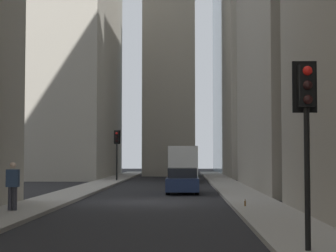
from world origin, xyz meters
The scene contains 11 objects.
ground_plane centered at (0.00, 0.00, 0.00)m, with size 135.00×135.00×0.00m, color black.
sidewalk_right centered at (0.00, 4.50, 0.07)m, with size 90.00×2.20×0.14m, color gray.
sidewalk_left centered at (0.00, -4.50, 0.07)m, with size 90.00×2.20×0.14m, color gray.
building_left_far centered at (29.86, -10.59, 15.25)m, with size 12.54×10.50×30.47m.
building_right_far centered at (29.22, 10.59, 12.87)m, with size 18.47×10.50×25.72m.
delivery_truck centered at (20.21, -1.40, 1.46)m, with size 6.46×2.25×2.84m.
sedan_navy centered at (6.07, -1.40, 0.66)m, with size 4.30×1.78×1.42m.
traffic_light_foreground centered at (-13.95, -4.07, 3.05)m, with size 0.43×0.52×3.96m.
traffic_light_midblock centered at (19.73, 3.92, 3.08)m, with size 0.43×0.52×4.01m.
pedestrian centered at (-5.56, 4.64, 1.08)m, with size 0.26×0.44×1.72m.
discarded_bottle centered at (-3.55, -3.88, 0.25)m, with size 0.07×0.07×0.27m.
Camera 1 is at (-25.89, -1.53, 2.09)m, focal length 60.97 mm.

